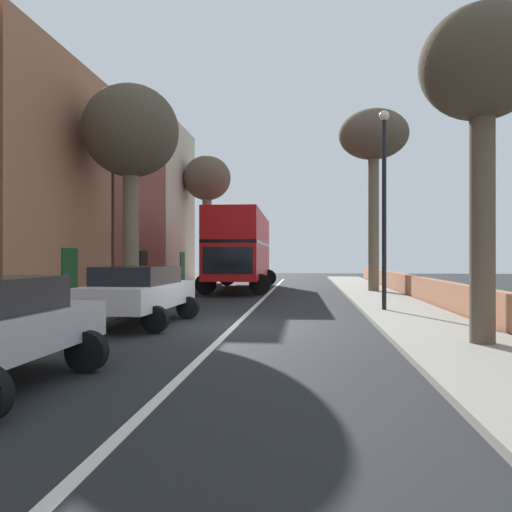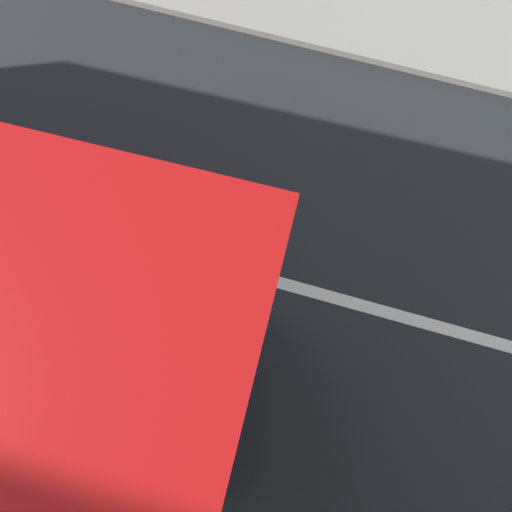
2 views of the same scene
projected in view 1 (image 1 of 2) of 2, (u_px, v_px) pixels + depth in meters
name	position (u px, v px, depth m)	size (l,w,h in m)	color
ground_plane	(235.00, 326.00, 12.96)	(84.00, 84.00, 0.00)	black
road_centre_line	(235.00, 326.00, 12.96)	(0.16, 54.00, 0.01)	silver
sidewalk_left	(55.00, 321.00, 13.46)	(2.60, 60.00, 0.12)	gray
sidewalk_right	(429.00, 326.00, 12.46)	(2.60, 60.00, 0.12)	gray
boundary_wall_right	(494.00, 310.00, 12.31)	(0.36, 54.00, 0.97)	#9E6647
double_decker_bus	(241.00, 246.00, 27.14)	(3.76, 11.17, 4.06)	#B80F10
parked_car_white_left_1	(140.00, 291.00, 13.12)	(2.53, 4.52, 1.54)	silver
street_tree_left_0	(207.00, 182.00, 34.26)	(3.25, 3.25, 8.60)	#7A6B56
street_tree_right_1	(374.00, 140.00, 24.65)	(3.42, 3.42, 8.94)	brown
street_tree_left_4	(131.00, 135.00, 18.37)	(3.50, 3.50, 8.00)	brown
street_tree_right_5	(482.00, 75.00, 9.69)	(2.39, 2.39, 6.54)	brown
lamppost_right	(384.00, 193.00, 15.81)	(0.32, 0.32, 6.31)	black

